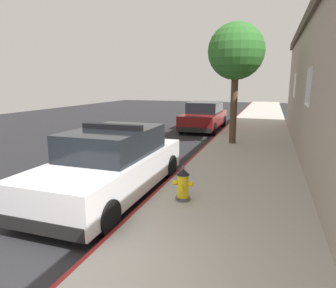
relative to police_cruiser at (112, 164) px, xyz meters
name	(u,v)px	position (x,y,z in m)	size (l,w,h in m)	color
ground_plane	(123,140)	(-3.26, 6.81, -0.84)	(30.13, 60.00, 0.20)	#232326
sidewalk_pavement	(251,145)	(2.74, 6.81, -0.68)	(3.34, 60.00, 0.13)	#ADA89E
curb_painted_edge	(211,142)	(1.03, 6.81, -0.68)	(0.08, 60.00, 0.13)	maroon
police_cruiser	(112,164)	(0.00, 0.00, 0.00)	(1.94, 4.84, 1.68)	white
parked_car_silver_ahead	(204,116)	(-0.12, 10.74, 0.00)	(1.94, 4.84, 1.56)	maroon
fire_hydrant	(183,184)	(1.75, -0.11, -0.26)	(0.44, 0.40, 0.76)	#4C4C51
street_tree	(236,52)	(1.98, 6.57, 3.05)	(2.24, 2.24, 4.83)	brown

